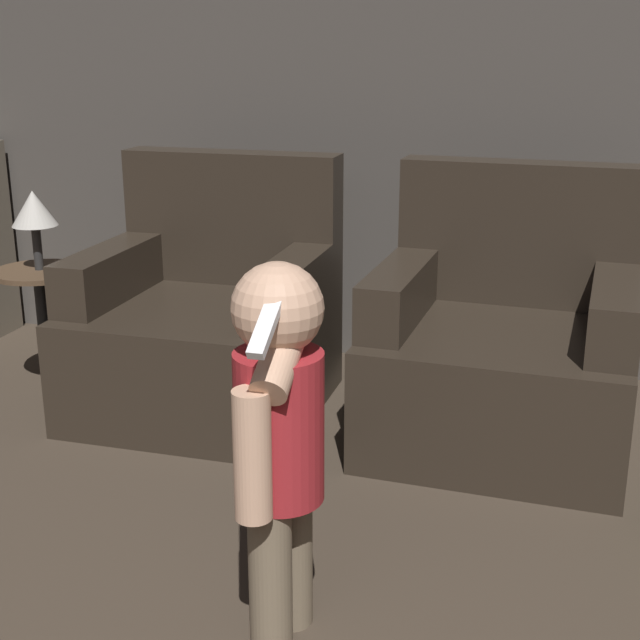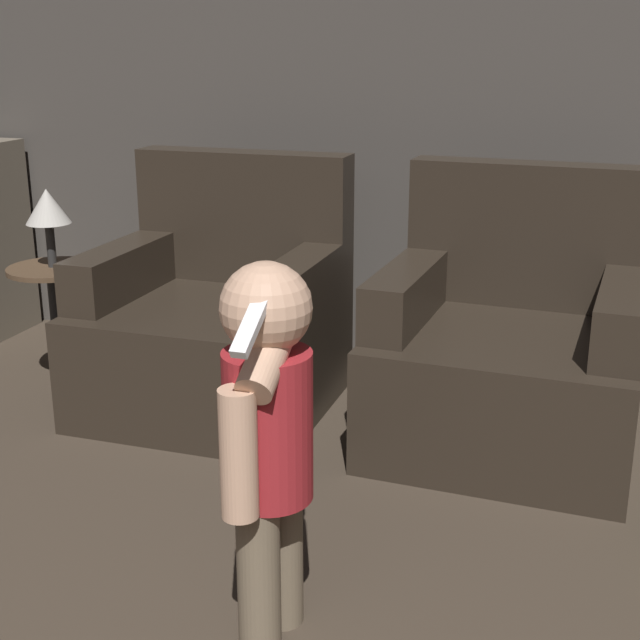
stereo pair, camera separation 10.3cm
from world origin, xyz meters
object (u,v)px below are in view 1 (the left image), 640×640
Objects in this scene: person_toddler at (278,428)px; lamp at (34,210)px; armchair_right at (503,350)px; armchair_left at (209,325)px.

lamp is (-1.43, 1.28, 0.20)m from person_toddler.
armchair_right is 1.03× the size of person_toddler.
person_toddler is at bearing -104.46° from armchair_right.
armchair_left is 1.15m from armchair_right.
armchair_left is at bearing -142.66° from person_toddler.
armchair_right reaches higher than person_toddler.
armchair_right is 1.90m from lamp.
lamp is at bearing -123.07° from person_toddler.
armchair_right is at bearing 0.35° from armchair_left.
person_toddler is (0.73, -1.34, 0.23)m from armchair_left.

